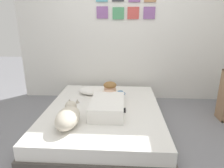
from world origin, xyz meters
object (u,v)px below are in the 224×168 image
person_lying (108,101)px  coffee_cup (120,93)px  pillow (95,90)px  cell_phone (123,110)px  bed (104,116)px  dog (68,116)px

person_lying → coffee_cup: bearing=72.3°
person_lying → pillow: bearing=115.2°
pillow → person_lying: 0.63m
pillow → cell_phone: (0.47, -0.62, -0.05)m
pillow → cell_phone: pillow is taller
cell_phone → pillow: bearing=127.3°
bed → coffee_cup: 0.55m
person_lying → cell_phone: bearing=-14.7°
coffee_cup → dog: bearing=-121.3°
pillow → cell_phone: bearing=-52.7°
dog → coffee_cup: size_ratio=4.60×
bed → coffee_cup: size_ratio=15.69×
bed → person_lying: 0.25m
bed → pillow: (-0.20, 0.54, 0.19)m
person_lying → dog: bearing=-132.5°
person_lying → dog: size_ratio=1.60×
pillow → dog: 1.04m
person_lying → coffee_cup: (0.16, 0.50, -0.07)m
bed → cell_phone: 0.32m
pillow → cell_phone: size_ratio=3.71×
dog → coffee_cup: 1.12m
bed → person_lying: (0.07, -0.03, 0.24)m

